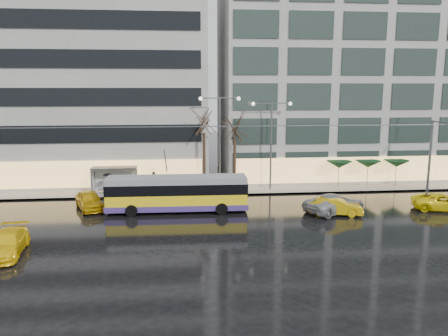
{
  "coord_description": "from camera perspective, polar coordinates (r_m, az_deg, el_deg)",
  "views": [
    {
      "loc": [
        -1.6,
        -30.64,
        9.95
      ],
      "look_at": [
        1.85,
        5.0,
        3.4
      ],
      "focal_mm": 35.0,
      "sensor_mm": 36.0,
      "label": 1
    }
  ],
  "objects": [
    {
      "name": "ground",
      "position": [
        32.26,
        -2.44,
        -7.62
      ],
      "size": [
        140.0,
        140.0,
        0.0
      ],
      "primitive_type": "plane",
      "color": "black",
      "rests_on": "ground"
    },
    {
      "name": "bus_shelter",
      "position": [
        42.64,
        -14.58,
        -0.78
      ],
      "size": [
        4.2,
        1.6,
        2.51
      ],
      "color": "#595B60",
      "rests_on": "sidewalk"
    },
    {
      "name": "sidewalk",
      "position": [
        45.86,
        -0.9,
        -2.07
      ],
      "size": [
        80.0,
        10.0,
        0.15
      ],
      "primitive_type": "cube",
      "color": "gray",
      "rests_on": "ground"
    },
    {
      "name": "parasol_b",
      "position": [
        46.22,
        18.29,
        0.49
      ],
      "size": [
        2.5,
        2.5,
        2.65
      ],
      "color": "#595B60",
      "rests_on": "sidewalk"
    },
    {
      "name": "building_left",
      "position": [
        51.7,
        -22.12,
        10.95
      ],
      "size": [
        34.0,
        14.0,
        22.0
      ],
      "primitive_type": "cube",
      "color": "#9D9B96",
      "rests_on": "sidewalk"
    },
    {
      "name": "taxi_c",
      "position": [
        40.5,
        26.75,
        -4.0
      ],
      "size": [
        5.34,
        3.52,
        1.36
      ],
      "primitive_type": "imported",
      "rotation": [
        0.0,
        0.0,
        1.29
      ],
      "color": "yellow",
      "rests_on": "ground"
    },
    {
      "name": "taxi_d",
      "position": [
        29.89,
        -26.53,
        -8.8
      ],
      "size": [
        2.46,
        5.0,
        1.4
      ],
      "primitive_type": "imported",
      "rotation": [
        0.0,
        0.0,
        0.11
      ],
      "color": "yellow",
      "rests_on": "ground"
    },
    {
      "name": "catenary",
      "position": [
        39.08,
        -1.66,
        1.97
      ],
      "size": [
        42.24,
        5.12,
        7.0
      ],
      "color": "#595B60",
      "rests_on": "ground"
    },
    {
      "name": "parasol_c",
      "position": [
        47.51,
        21.6,
        0.54
      ],
      "size": [
        2.5,
        2.5,
        2.65
      ],
      "color": "#595B60",
      "rests_on": "sidewalk"
    },
    {
      "name": "tree_a",
      "position": [
        41.79,
        -2.65,
        6.42
      ],
      "size": [
        3.2,
        3.2,
        8.4
      ],
      "color": "black",
      "rests_on": "sidewalk"
    },
    {
      "name": "sedan_silver",
      "position": [
        36.78,
        14.24,
        -4.45
      ],
      "size": [
        5.93,
        4.66,
        1.5
      ],
      "primitive_type": "imported",
      "rotation": [
        0.0,
        0.0,
        2.04
      ],
      "color": "#9E9DA2",
      "rests_on": "ground"
    },
    {
      "name": "street_lamp_far",
      "position": [
        42.54,
        6.18,
        4.59
      ],
      "size": [
        3.96,
        0.36,
        8.53
      ],
      "color": "#595B60",
      "rests_on": "sidewalk"
    },
    {
      "name": "taxi_b",
      "position": [
        36.01,
        14.29,
        -4.85
      ],
      "size": [
        4.51,
        2.46,
        1.41
      ],
      "primitive_type": "imported",
      "rotation": [
        0.0,
        0.0,
        1.33
      ],
      "color": "#DCAF0B",
      "rests_on": "ground"
    },
    {
      "name": "trolleybus",
      "position": [
        35.81,
        -6.14,
        -3.47
      ],
      "size": [
        11.41,
        4.55,
        5.27
      ],
      "color": "yellow",
      "rests_on": "ground"
    },
    {
      "name": "parasol_a",
      "position": [
        45.1,
        14.8,
        0.44
      ],
      "size": [
        2.5,
        2.5,
        2.65
      ],
      "color": "#595B60",
      "rests_on": "sidewalk"
    },
    {
      "name": "street_lamp_near",
      "position": [
        41.79,
        -0.56,
        4.92
      ],
      "size": [
        3.96,
        0.36,
        9.03
      ],
      "color": "#595B60",
      "rests_on": "sidewalk"
    },
    {
      "name": "building_right",
      "position": [
        53.81,
        17.43,
        12.77
      ],
      "size": [
        32.0,
        14.0,
        25.0
      ],
      "primitive_type": "cube",
      "color": "#9D9B96",
      "rests_on": "sidewalk"
    },
    {
      "name": "pedestrian_c",
      "position": [
        41.89,
        -14.94,
        -1.95
      ],
      "size": [
        1.13,
        1.13,
        2.11
      ],
      "color": "black",
      "rests_on": "sidewalk"
    },
    {
      "name": "taxi_a",
      "position": [
        38.13,
        -17.17,
        -4.05
      ],
      "size": [
        3.37,
        4.82,
        1.52
      ],
      "primitive_type": "imported",
      "rotation": [
        0.0,
        0.0,
        0.39
      ],
      "color": "gold",
      "rests_on": "ground"
    },
    {
      "name": "pedestrian_a",
      "position": [
        42.94,
        -9.18,
        -1.03
      ],
      "size": [
        0.99,
        1.01,
        2.19
      ],
      "color": "black",
      "rests_on": "sidewalk"
    },
    {
      "name": "pedestrian_b",
      "position": [
        43.09,
        -11.12,
        -1.93
      ],
      "size": [
        0.84,
        0.71,
        1.54
      ],
      "color": "black",
      "rests_on": "sidewalk"
    },
    {
      "name": "kerb",
      "position": [
        41.06,
        -0.34,
        -3.56
      ],
      "size": [
        80.0,
        0.1,
        0.15
      ],
      "primitive_type": "cube",
      "color": "slate",
      "rests_on": "ground"
    },
    {
      "name": "tree_b",
      "position": [
        42.3,
        1.42,
        5.54
      ],
      "size": [
        3.2,
        3.2,
        7.7
      ],
      "color": "black",
      "rests_on": "sidewalk"
    }
  ]
}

